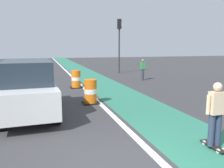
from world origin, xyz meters
name	(u,v)px	position (x,y,z in m)	size (l,w,h in m)	color
ground_plane	(122,166)	(0.00, 0.00, 0.00)	(100.00, 100.00, 0.00)	#38383A
bike_lane_strip	(99,82)	(2.40, 12.00, 0.00)	(2.50, 80.00, 0.01)	#2D755B
lane_divider_stripe	(78,83)	(0.90, 12.00, 0.01)	(0.20, 80.00, 0.01)	silver
skateboarder_on_lane	(216,113)	(2.51, 0.17, 0.91)	(0.57, 0.80, 1.69)	black
parked_suv_nearest	(29,88)	(-2.05, 4.62, 1.04)	(2.06, 4.67, 2.04)	silver
traffic_barrel_front	(91,92)	(0.51, 5.71, 0.53)	(0.73, 0.73, 1.09)	orange
traffic_barrel_mid	(76,79)	(0.47, 9.97, 0.53)	(0.73, 0.73, 1.09)	orange
traffic_light_corner	(119,36)	(5.61, 16.83, 3.50)	(0.41, 0.32, 5.10)	#2D2D2D
pedestrian_crossing	(143,69)	(5.80, 11.77, 0.86)	(0.34, 0.20, 1.61)	#33333D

